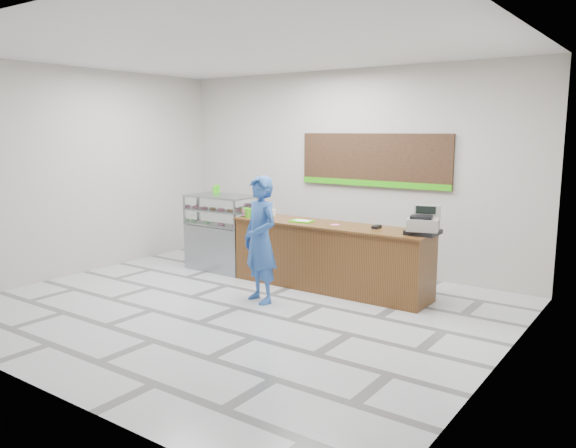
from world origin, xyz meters
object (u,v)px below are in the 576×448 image
Objects in this scene: sales_counter at (329,257)px; display_case at (222,232)px; cash_register at (424,224)px; serving_tray at (302,221)px; customer at (260,240)px.

sales_counter is 2.45× the size of display_case.
serving_tray is at bearing 166.39° from cash_register.
sales_counter is 1.79× the size of customer.
display_case is 3.61× the size of serving_tray.
customer is (-1.97, -1.14, -0.27)m from cash_register.
customer is (0.01, -1.06, -0.13)m from serving_tray.
display_case is 0.73× the size of customer.
sales_counter is at bearing 0.00° from display_case.
cash_register reaches higher than display_case.
customer is at bearing -113.00° from sales_counter.
serving_tray is at bearing -173.58° from sales_counter.
customer is at bearing -165.80° from cash_register.
serving_tray is at bearing -1.78° from display_case.
serving_tray reaches higher than sales_counter.
display_case reaches higher than sales_counter.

